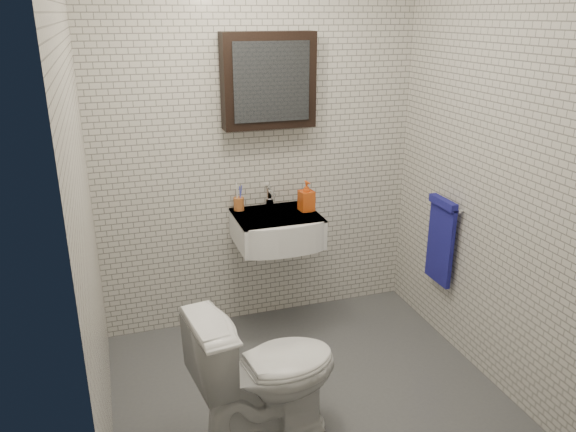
{
  "coord_description": "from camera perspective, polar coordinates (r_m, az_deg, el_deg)",
  "views": [
    {
      "loc": [
        -0.96,
        -2.57,
        2.11
      ],
      "look_at": [
        0.02,
        0.45,
        0.95
      ],
      "focal_mm": 35.0,
      "sensor_mm": 36.0,
      "label": 1
    }
  ],
  "objects": [
    {
      "name": "toilet",
      "position": [
        2.97,
        -2.23,
        -15.53
      ],
      "size": [
        0.81,
        0.53,
        0.77
      ],
      "primitive_type": "imported",
      "rotation": [
        0.0,
        0.0,
        1.71
      ],
      "color": "white",
      "rests_on": "ground"
    },
    {
      "name": "soap_bottle",
      "position": [
        3.76,
        1.88,
        2.05
      ],
      "size": [
        0.1,
        0.11,
        0.2
      ],
      "primitive_type": "imported",
      "rotation": [
        0.0,
        0.0,
        0.12
      ],
      "color": "orange",
      "rests_on": "washbasin"
    },
    {
      "name": "washbasin",
      "position": [
        3.71,
        -0.98,
        -1.41
      ],
      "size": [
        0.55,
        0.5,
        0.2
      ],
      "color": "white",
      "rests_on": "room_shell"
    },
    {
      "name": "towel_rail",
      "position": [
        3.8,
        15.28,
        -2.11
      ],
      "size": [
        0.09,
        0.3,
        0.58
      ],
      "color": "silver",
      "rests_on": "room_shell"
    },
    {
      "name": "ground",
      "position": [
        3.46,
        2.05,
        -17.53
      ],
      "size": [
        2.2,
        2.0,
        0.01
      ],
      "primitive_type": "cube",
      "color": "#505358",
      "rests_on": "ground"
    },
    {
      "name": "toothbrush_cup",
      "position": [
        3.79,
        -5.02,
        1.31
      ],
      "size": [
        0.08,
        0.08,
        0.19
      ],
      "rotation": [
        0.0,
        0.0,
        -0.11
      ],
      "color": "#B9642E",
      "rests_on": "washbasin"
    },
    {
      "name": "faucet",
      "position": [
        3.83,
        -1.86,
        1.86
      ],
      "size": [
        0.06,
        0.2,
        0.15
      ],
      "color": "silver",
      "rests_on": "washbasin"
    },
    {
      "name": "mirror_cabinet",
      "position": [
        3.66,
        -1.98,
        13.57
      ],
      "size": [
        0.6,
        0.15,
        0.6
      ],
      "color": "black",
      "rests_on": "room_shell"
    },
    {
      "name": "room_shell",
      "position": [
        2.82,
        2.41,
        6.78
      ],
      "size": [
        2.22,
        2.02,
        2.51
      ],
      "color": "silver",
      "rests_on": "ground"
    }
  ]
}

